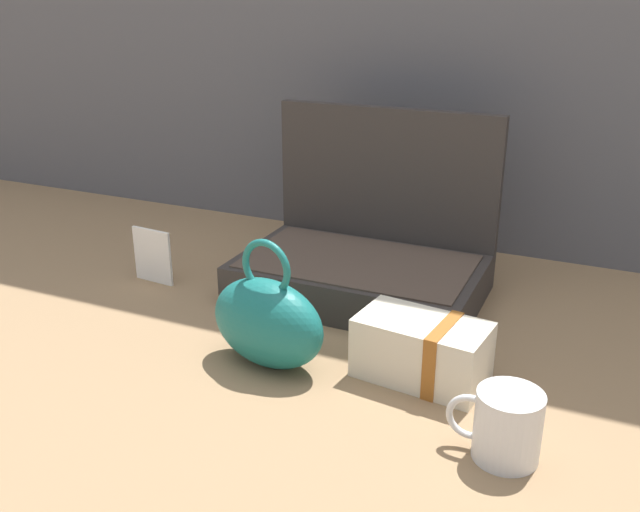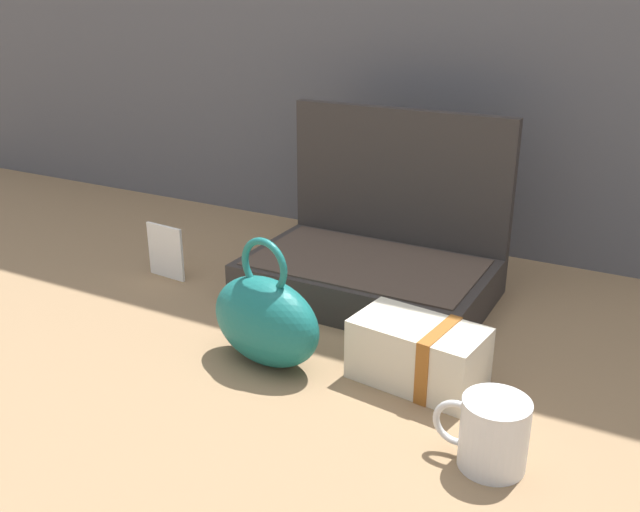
{
  "view_description": "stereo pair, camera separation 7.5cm",
  "coord_description": "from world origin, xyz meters",
  "views": [
    {
      "loc": [
        0.4,
        -0.96,
        0.57
      ],
      "look_at": [
        -0.02,
        -0.02,
        0.17
      ],
      "focal_mm": 39.33,
      "sensor_mm": 36.0,
      "label": 1
    },
    {
      "loc": [
        0.47,
        -0.92,
        0.57
      ],
      "look_at": [
        -0.02,
        -0.02,
        0.17
      ],
      "focal_mm": 39.33,
      "sensor_mm": 36.0,
      "label": 2
    }
  ],
  "objects": [
    {
      "name": "info_card_left",
      "position": [
        -0.44,
        0.1,
        0.06
      ],
      "size": [
        0.09,
        0.01,
        0.11
      ],
      "primitive_type": "cube",
      "rotation": [
        0.0,
        0.0,
        -0.08
      ],
      "color": "white",
      "rests_on": "ground_plane"
    },
    {
      "name": "ground_plane",
      "position": [
        0.0,
        0.0,
        0.0
      ],
      "size": [
        6.0,
        6.0,
        0.0
      ],
      "primitive_type": "plane",
      "color": "#8C6D4C"
    },
    {
      "name": "coffee_mug",
      "position": [
        0.31,
        -0.18,
        0.05
      ],
      "size": [
        0.12,
        0.09,
        0.09
      ],
      "color": "silver",
      "rests_on": "ground_plane"
    },
    {
      "name": "teal_pouch_handbag",
      "position": [
        -0.07,
        -0.1,
        0.07
      ],
      "size": [
        0.21,
        0.13,
        0.21
      ],
      "color": "#196B66",
      "rests_on": "ground_plane"
    },
    {
      "name": "cream_toiletry_bag",
      "position": [
        0.16,
        -0.04,
        0.05
      ],
      "size": [
        0.21,
        0.13,
        0.1
      ],
      "color": "beige",
      "rests_on": "ground_plane"
    },
    {
      "name": "open_suitcase",
      "position": [
        -0.03,
        0.24,
        0.08
      ],
      "size": [
        0.46,
        0.3,
        0.34
      ],
      "color": "#332D2B",
      "rests_on": "ground_plane"
    }
  ]
}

